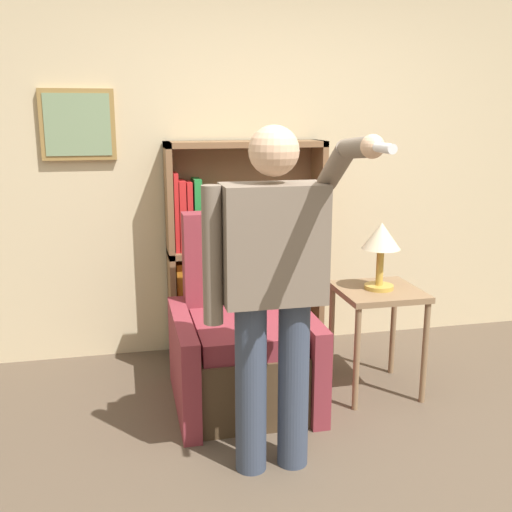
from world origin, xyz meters
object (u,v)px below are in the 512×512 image
(table_lamp, at_px, (381,241))
(side_table, at_px, (378,306))
(person_standing, at_px, (273,280))
(bookcase, at_px, (230,256))
(armchair, at_px, (241,345))

(table_lamp, bearing_deg, side_table, 45.00)
(person_standing, xyz_separation_m, table_lamp, (0.83, 0.68, 0.00))
(person_standing, bearing_deg, side_table, 39.10)
(bookcase, xyz_separation_m, person_standing, (-0.06, -1.50, 0.24))
(armchair, distance_m, person_standing, 0.97)
(armchair, xyz_separation_m, table_lamp, (0.84, -0.08, 0.61))
(bookcase, height_order, armchair, bookcase)
(armchair, bearing_deg, person_standing, -89.58)
(table_lamp, bearing_deg, bookcase, 133.19)
(bookcase, relative_size, side_table, 2.29)
(armchair, bearing_deg, table_lamp, -5.64)
(bookcase, distance_m, table_lamp, 1.15)
(bookcase, distance_m, person_standing, 1.52)
(armchair, distance_m, table_lamp, 1.04)
(bookcase, bearing_deg, person_standing, -92.42)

